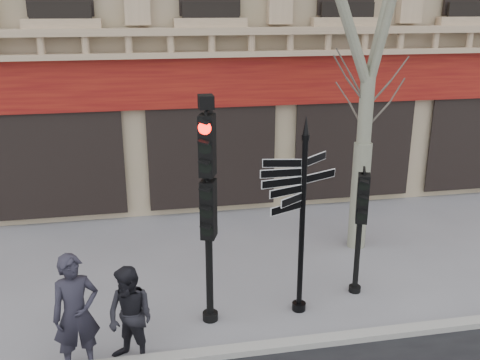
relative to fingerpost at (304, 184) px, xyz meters
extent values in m
plane|color=slate|center=(-0.89, 0.30, -2.50)|extent=(80.00, 80.00, 0.00)
cube|color=#98968F|center=(-0.89, -1.10, -2.44)|extent=(80.00, 0.25, 0.12)
cube|color=#5E090C|center=(-0.89, 5.18, 1.10)|extent=(28.00, 0.25, 1.30)
cube|color=#9F8667|center=(-0.89, 4.95, 2.07)|extent=(28.00, 0.35, 0.74)
cylinder|color=black|center=(0.00, 0.00, -0.85)|extent=(0.10, 0.10, 3.30)
cylinder|color=black|center=(0.00, 0.00, -2.42)|extent=(0.26, 0.26, 0.15)
cone|color=black|center=(0.00, 0.00, 1.06)|extent=(0.11, 0.11, 0.33)
cylinder|color=black|center=(-1.69, -0.02, -0.61)|extent=(0.13, 0.13, 3.78)
cylinder|color=black|center=(-1.69, -0.02, -2.42)|extent=(0.28, 0.28, 0.15)
cube|color=black|center=(-1.69, -0.02, -0.31)|extent=(0.54, 0.46, 1.02)
cube|color=black|center=(-1.69, -0.02, 0.80)|extent=(0.54, 0.46, 1.02)
sphere|color=#FF0C05|center=(-1.69, -0.02, 1.07)|extent=(0.22, 0.22, 0.22)
cube|color=black|center=(-1.69, -0.02, 1.51)|extent=(0.33, 0.37, 0.22)
cylinder|color=black|center=(1.30, 0.44, -1.26)|extent=(0.12, 0.12, 2.48)
cylinder|color=black|center=(1.30, 0.44, -2.43)|extent=(0.26, 0.26, 0.14)
cube|color=black|center=(1.30, 0.44, -0.49)|extent=(0.50, 0.43, 0.94)
cylinder|color=gray|center=(2.15, 2.44, -1.23)|extent=(0.41, 0.41, 2.52)
cylinder|color=gray|center=(2.15, 2.44, 0.71)|extent=(0.32, 0.32, 1.60)
imported|color=#24222D|center=(-3.87, -1.00, -1.51)|extent=(0.83, 0.66, 1.97)
imported|color=black|center=(-3.07, -1.00, -1.66)|extent=(1.03, 1.01, 1.67)
camera|label=1|loc=(-2.75, -8.43, 2.99)|focal=40.00mm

